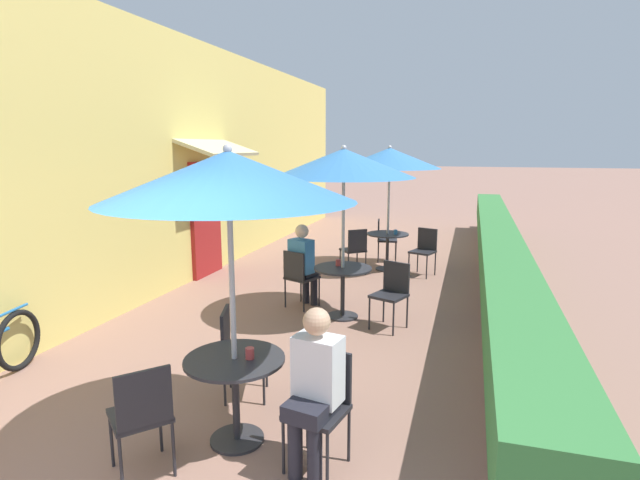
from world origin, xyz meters
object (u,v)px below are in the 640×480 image
patio_umbrella_far (390,158)px  cafe_chair_far_left (424,248)px  patio_umbrella_mid (344,163)px  cafe_chair_mid_right (392,290)px  cafe_chair_near_left (237,345)px  seated_patron_near_back (314,384)px  cafe_chair_far_right (384,237)px  cafe_chair_near_back (322,399)px  patio_table_near (235,380)px  coffee_cup_far (396,232)px  coffee_cup_mid (338,263)px  cafe_chair_near_right (142,412)px  cafe_chair_mid_left (299,274)px  patio_umbrella_near (228,177)px  patio_table_mid (343,281)px  cafe_chair_far_back (355,247)px  seated_patron_mid_left (304,262)px  coffee_cup_near (250,353)px  patio_table_far (387,243)px

patio_umbrella_far → cafe_chair_far_left: 1.79m
patio_umbrella_mid → cafe_chair_mid_right: (0.72, -0.20, -1.63)m
cafe_chair_near_left → cafe_chair_far_left: 5.36m
seated_patron_near_back → cafe_chair_far_right: size_ratio=1.44×
seated_patron_near_back → cafe_chair_mid_right: size_ratio=1.44×
cafe_chair_near_back → seated_patron_near_back: bearing=90.0°
cafe_chair_far_left → patio_table_near: bearing=101.4°
patio_table_near → coffee_cup_far: (0.39, 6.01, 0.23)m
coffee_cup_mid → cafe_chair_far_left: (0.96, 2.63, -0.25)m
cafe_chair_mid_right → patio_umbrella_mid: bearing=5.9°
cafe_chair_near_right → cafe_chair_mid_left: size_ratio=1.00×
patio_umbrella_near → cafe_chair_mid_right: (0.80, 2.97, -1.63)m
cafe_chair_mid_right → cafe_chair_far_left: 2.92m
cafe_chair_mid_left → patio_table_near: bearing=-57.9°
patio_table_mid → cafe_chair_far_back: bearing=98.9°
cafe_chair_near_right → cafe_chair_far_back: same height
cafe_chair_near_right → seated_patron_mid_left: bearing=43.4°
patio_umbrella_mid → cafe_chair_mid_right: bearing=-15.5°
patio_umbrella_mid → cafe_chair_far_right: size_ratio=2.75×
patio_table_near → coffee_cup_near: coffee_cup_near is taller
cafe_chair_far_left → patio_umbrella_near: bearing=101.4°
coffee_cup_far → cafe_chair_mid_right: bearing=-82.4°
patio_umbrella_near → seated_patron_near_back: size_ratio=1.91×
cafe_chair_near_right → cafe_chair_mid_right: bearing=22.1°
patio_table_near → cafe_chair_far_right: size_ratio=0.92×
cafe_chair_mid_left → cafe_chair_mid_right: (1.44, -0.40, 0.00)m
cafe_chair_far_back → coffee_cup_far: size_ratio=9.67×
seated_patron_near_back → coffee_cup_near: 0.64m
cafe_chair_near_right → seated_patron_mid_left: 4.09m
cafe_chair_mid_right → cafe_chair_mid_left: bearing=5.9°
coffee_cup_mid → cafe_chair_mid_left: bearing=169.4°
cafe_chair_mid_left → coffee_cup_mid: 0.69m
patio_table_near → cafe_chair_mid_left: (-0.64, 3.36, -0.01)m
patio_umbrella_mid → coffee_cup_mid: 1.39m
patio_table_mid → patio_table_far: bearing=87.0°
seated_patron_near_back → cafe_chair_mid_left: size_ratio=1.44×
coffee_cup_near → coffee_cup_mid: bearing=92.3°
patio_table_far → cafe_chair_far_right: (-0.20, 0.72, -0.01)m
coffee_cup_far → cafe_chair_near_right: bearing=-97.1°
seated_patron_mid_left → coffee_cup_far: 2.73m
cafe_chair_near_right → seated_patron_near_back: 1.24m
patio_umbrella_far → patio_table_near: bearing=-92.2°
seated_patron_near_back → patio_umbrella_far: patio_umbrella_far is taller
cafe_chair_near_left → coffee_cup_far: size_ratio=9.67×
cafe_chair_near_left → cafe_chair_mid_right: 2.54m
cafe_chair_near_left → patio_table_far: 5.42m
patio_umbrella_near → patio_table_far: patio_umbrella_near is taller
cafe_chair_mid_left → cafe_chair_far_right: 3.49m
cafe_chair_near_left → patio_umbrella_far: size_ratio=0.36×
patio_umbrella_near → cafe_chair_mid_left: bearing=100.8°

